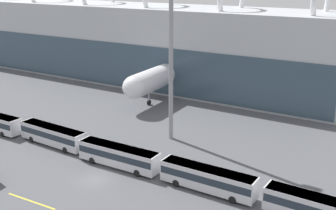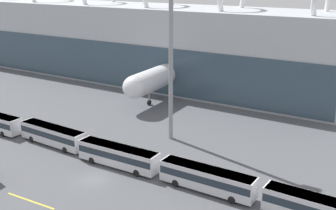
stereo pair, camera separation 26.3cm
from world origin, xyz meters
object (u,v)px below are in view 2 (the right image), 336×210
at_px(airliner_at_gate_near, 178,69).
at_px(shuttle_bus_4, 207,178).
at_px(shuttle_bus_3, 118,155).
at_px(shuttle_bus_2, 53,134).
at_px(shuttle_bus_5, 321,209).
at_px(floodlight_mast, 171,41).

distance_m(airliner_at_gate_near, shuttle_bus_4, 49.33).
bearing_deg(shuttle_bus_4, shuttle_bus_3, -178.32).
xyz_separation_m(shuttle_bus_2, shuttle_bus_4, (28.44, -0.48, 0.00)).
bearing_deg(shuttle_bus_2, airliner_at_gate_near, 92.02).
bearing_deg(shuttle_bus_5, shuttle_bus_3, -177.91).
bearing_deg(shuttle_bus_4, airliner_at_gate_near, 125.32).
distance_m(shuttle_bus_4, floodlight_mast, 24.08).
relative_size(shuttle_bus_4, shuttle_bus_5, 1.00).
xyz_separation_m(airliner_at_gate_near, shuttle_bus_2, (-0.20, -39.83, -3.36)).
relative_size(airliner_at_gate_near, shuttle_bus_2, 3.14).
height_order(airliner_at_gate_near, floodlight_mast, floodlight_mast).
relative_size(airliner_at_gate_near, floodlight_mast, 1.39).
xyz_separation_m(airliner_at_gate_near, shuttle_bus_3, (14.02, -40.65, -3.36)).
relative_size(shuttle_bus_3, shuttle_bus_5, 1.00).
relative_size(airliner_at_gate_near, shuttle_bus_4, 3.16).
xyz_separation_m(airliner_at_gate_near, shuttle_bus_4, (28.24, -40.31, -3.36)).
height_order(shuttle_bus_4, shuttle_bus_5, same).
distance_m(shuttle_bus_2, shuttle_bus_4, 28.44).
bearing_deg(shuttle_bus_3, shuttle_bus_5, -0.45).
bearing_deg(shuttle_bus_2, shuttle_bus_4, 1.34).
relative_size(shuttle_bus_4, floodlight_mast, 0.44).
bearing_deg(floodlight_mast, shuttle_bus_2, -139.44).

